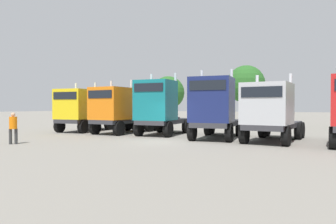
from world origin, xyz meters
name	(u,v)px	position (x,y,z in m)	size (l,w,h in m)	color
ground	(162,142)	(0.00, 0.00, 0.00)	(200.00, 200.00, 0.00)	gray
semi_truck_yellow	(80,110)	(-9.34, 2.93, 1.77)	(3.37, 6.28, 3.98)	#333338
semi_truck_orange	(117,110)	(-5.62, 2.97, 1.77)	(2.61, 6.36, 4.02)	#333338
semi_truck_teal	(160,108)	(-2.14, 3.34, 1.97)	(3.15, 6.10, 4.42)	#333338
semi_truck_navy	(214,108)	(2.23, 2.64, 1.93)	(3.43, 6.57, 4.37)	#333338
semi_truck_silver	(270,112)	(5.56, 2.63, 1.76)	(2.71, 6.28, 3.92)	#333338
visitor_in_hivis	(13,126)	(-6.46, -4.94, 1.00)	(0.57, 0.57, 1.72)	#343434
oak_far_left	(168,93)	(-11.26, 20.74, 3.84)	(4.32, 4.32, 6.01)	#4C3823
oak_far_centre	(246,84)	(-0.33, 18.70, 4.45)	(4.13, 4.13, 6.53)	#4C3823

